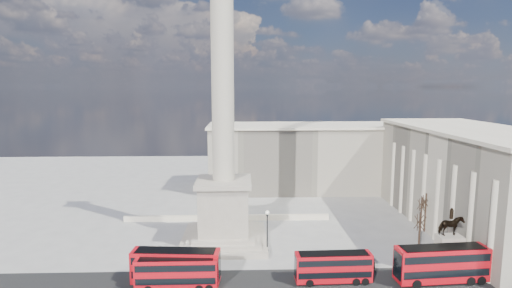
{
  "coord_description": "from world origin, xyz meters",
  "views": [
    {
      "loc": [
        3.28,
        -59.34,
        25.95
      ],
      "look_at": [
        5.22,
        1.82,
        17.16
      ],
      "focal_mm": 28.0,
      "sensor_mm": 36.0,
      "label": 1
    }
  ],
  "objects_px": {
    "red_bus_b": "(177,272)",
    "red_bus_a": "(177,266)",
    "pedestrian_standing": "(373,265)",
    "red_bus_d": "(442,264)",
    "victorian_lamp": "(267,228)",
    "equestrian_statue": "(449,246)",
    "pedestrian_crossing": "(311,260)",
    "red_bus_c": "(334,267)",
    "pedestrian_walking": "(353,266)",
    "nelsons_column": "(224,167)"
  },
  "relations": [
    {
      "from": "red_bus_b",
      "to": "pedestrian_walking",
      "type": "relative_size",
      "value": 6.63
    },
    {
      "from": "red_bus_a",
      "to": "equestrian_statue",
      "type": "xyz_separation_m",
      "value": [
        38.64,
        3.9,
        0.63
      ]
    },
    {
      "from": "nelsons_column",
      "to": "red_bus_a",
      "type": "relative_size",
      "value": 4.24
    },
    {
      "from": "pedestrian_standing",
      "to": "red_bus_a",
      "type": "bearing_deg",
      "value": -13.97
    },
    {
      "from": "nelsons_column",
      "to": "red_bus_b",
      "type": "xyz_separation_m",
      "value": [
        -5.33,
        -15.51,
        -10.68
      ]
    },
    {
      "from": "equestrian_statue",
      "to": "pedestrian_walking",
      "type": "height_order",
      "value": "equestrian_statue"
    },
    {
      "from": "red_bus_b",
      "to": "nelsons_column",
      "type": "bearing_deg",
      "value": 70.79
    },
    {
      "from": "red_bus_c",
      "to": "pedestrian_standing",
      "type": "distance_m",
      "value": 7.01
    },
    {
      "from": "red_bus_c",
      "to": "red_bus_d",
      "type": "height_order",
      "value": "red_bus_d"
    },
    {
      "from": "red_bus_b",
      "to": "red_bus_d",
      "type": "xyz_separation_m",
      "value": [
        34.99,
        0.64,
        0.37
      ]
    },
    {
      "from": "red_bus_b",
      "to": "pedestrian_standing",
      "type": "distance_m",
      "value": 27.16
    },
    {
      "from": "pedestrian_standing",
      "to": "red_bus_c",
      "type": "bearing_deg",
      "value": 5.32
    },
    {
      "from": "equestrian_statue",
      "to": "pedestrian_standing",
      "type": "xyz_separation_m",
      "value": [
        -11.5,
        -1.22,
        -2.16
      ]
    },
    {
      "from": "red_bus_a",
      "to": "red_bus_b",
      "type": "height_order",
      "value": "red_bus_a"
    },
    {
      "from": "red_bus_d",
      "to": "pedestrian_crossing",
      "type": "bearing_deg",
      "value": 156.48
    },
    {
      "from": "red_bus_d",
      "to": "victorian_lamp",
      "type": "distance_m",
      "value": 24.98
    },
    {
      "from": "red_bus_a",
      "to": "red_bus_d",
      "type": "bearing_deg",
      "value": 3.2
    },
    {
      "from": "red_bus_b",
      "to": "victorian_lamp",
      "type": "distance_m",
      "value": 16.5
    },
    {
      "from": "pedestrian_walking",
      "to": "pedestrian_standing",
      "type": "height_order",
      "value": "pedestrian_standing"
    },
    {
      "from": "red_bus_c",
      "to": "red_bus_d",
      "type": "distance_m",
      "value": 14.44
    },
    {
      "from": "red_bus_c",
      "to": "red_bus_d",
      "type": "xyz_separation_m",
      "value": [
        14.43,
        -0.46,
        0.46
      ]
    },
    {
      "from": "red_bus_b",
      "to": "red_bus_c",
      "type": "bearing_deg",
      "value": 2.81
    },
    {
      "from": "red_bus_d",
      "to": "pedestrian_walking",
      "type": "height_order",
      "value": "red_bus_d"
    },
    {
      "from": "equestrian_statue",
      "to": "red_bus_a",
      "type": "bearing_deg",
      "value": -174.24
    },
    {
      "from": "red_bus_c",
      "to": "equestrian_statue",
      "type": "xyz_separation_m",
      "value": [
        17.76,
        4.13,
        0.94
      ]
    },
    {
      "from": "red_bus_a",
      "to": "pedestrian_walking",
      "type": "distance_m",
      "value": 24.47
    },
    {
      "from": "nelsons_column",
      "to": "equestrian_statue",
      "type": "relative_size",
      "value": 5.65
    },
    {
      "from": "red_bus_a",
      "to": "equestrian_statue",
      "type": "relative_size",
      "value": 1.33
    },
    {
      "from": "equestrian_statue",
      "to": "pedestrian_crossing",
      "type": "xyz_separation_m",
      "value": [
        -19.85,
        1.18,
        -2.31
      ]
    },
    {
      "from": "nelsons_column",
      "to": "red_bus_c",
      "type": "xyz_separation_m",
      "value": [
        15.24,
        -14.41,
        -10.76
      ]
    },
    {
      "from": "red_bus_b",
      "to": "pedestrian_crossing",
      "type": "height_order",
      "value": "red_bus_b"
    },
    {
      "from": "nelsons_column",
      "to": "pedestrian_crossing",
      "type": "height_order",
      "value": "nelsons_column"
    },
    {
      "from": "nelsons_column",
      "to": "red_bus_d",
      "type": "xyz_separation_m",
      "value": [
        29.67,
        -14.87,
        -10.31
      ]
    },
    {
      "from": "red_bus_d",
      "to": "red_bus_a",
      "type": "bearing_deg",
      "value": 174.62
    },
    {
      "from": "pedestrian_walking",
      "to": "red_bus_d",
      "type": "bearing_deg",
      "value": -16.99
    },
    {
      "from": "red_bus_a",
      "to": "pedestrian_standing",
      "type": "distance_m",
      "value": 27.31
    },
    {
      "from": "red_bus_b",
      "to": "red_bus_d",
      "type": "bearing_deg",
      "value": 0.8
    },
    {
      "from": "red_bus_a",
      "to": "red_bus_c",
      "type": "bearing_deg",
      "value": 3.68
    },
    {
      "from": "red_bus_b",
      "to": "pedestrian_standing",
      "type": "bearing_deg",
      "value": 8.25
    },
    {
      "from": "victorian_lamp",
      "to": "nelsons_column",
      "type": "bearing_deg",
      "value": 146.31
    },
    {
      "from": "red_bus_b",
      "to": "red_bus_a",
      "type": "bearing_deg",
      "value": 102.91
    },
    {
      "from": "nelsons_column",
      "to": "pedestrian_walking",
      "type": "distance_m",
      "value": 25.02
    },
    {
      "from": "nelsons_column",
      "to": "red_bus_c",
      "type": "relative_size",
      "value": 4.89
    },
    {
      "from": "nelsons_column",
      "to": "pedestrian_crossing",
      "type": "distance_m",
      "value": 20.07
    },
    {
      "from": "red_bus_b",
      "to": "equestrian_statue",
      "type": "bearing_deg",
      "value": 7.52
    },
    {
      "from": "victorian_lamp",
      "to": "pedestrian_crossing",
      "type": "bearing_deg",
      "value": -35.75
    },
    {
      "from": "red_bus_d",
      "to": "pedestrian_walking",
      "type": "bearing_deg",
      "value": 158.79
    },
    {
      "from": "equestrian_statue",
      "to": "victorian_lamp",
      "type": "bearing_deg",
      "value": 167.76
    },
    {
      "from": "nelsons_column",
      "to": "pedestrian_standing",
      "type": "height_order",
      "value": "nelsons_column"
    },
    {
      "from": "red_bus_c",
      "to": "pedestrian_walking",
      "type": "relative_size",
      "value": 6.41
    }
  ]
}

